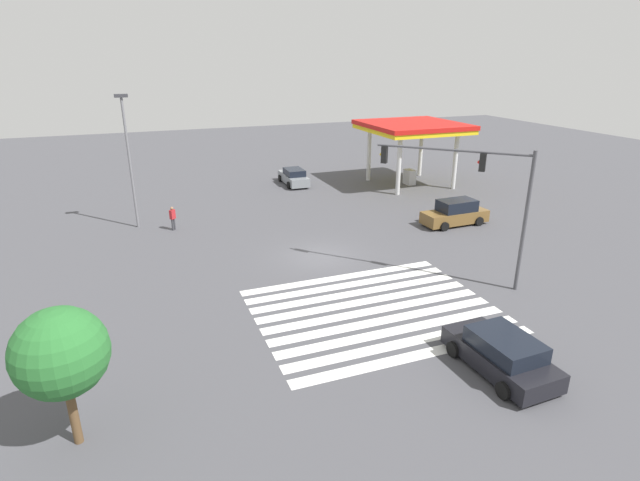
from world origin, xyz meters
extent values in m
plane|color=#47474C|center=(0.00, 0.00, 0.00)|extent=(111.56, 111.56, 0.00)
cube|color=silver|center=(0.00, -10.68, 0.00)|extent=(10.55, 0.60, 0.01)
cube|color=silver|center=(0.00, -9.73, 0.00)|extent=(10.55, 0.60, 0.01)
cube|color=silver|center=(0.00, -8.78, 0.00)|extent=(10.55, 0.60, 0.01)
cube|color=silver|center=(0.00, -7.83, 0.00)|extent=(10.55, 0.60, 0.01)
cube|color=silver|center=(0.00, -6.88, 0.00)|extent=(10.55, 0.60, 0.01)
cube|color=silver|center=(0.00, -5.93, 0.00)|extent=(10.55, 0.60, 0.01)
cube|color=silver|center=(0.00, -4.98, 0.00)|extent=(10.55, 0.60, 0.01)
cube|color=silver|center=(0.00, -4.03, 0.00)|extent=(10.55, 0.60, 0.01)
cube|color=silver|center=(0.00, -3.08, 0.00)|extent=(10.55, 0.60, 0.01)
cylinder|color=#47474C|center=(7.40, -7.40, 3.41)|extent=(0.18, 0.18, 6.82)
cylinder|color=#47474C|center=(4.82, -4.82, 6.57)|extent=(5.25, 5.25, 0.12)
cube|color=black|center=(5.85, -5.85, 6.10)|extent=(0.40, 0.40, 0.84)
sphere|color=red|center=(5.74, -5.74, 6.10)|extent=(0.16, 0.16, 0.16)
cube|color=black|center=(2.50, -2.50, 6.10)|extent=(0.40, 0.40, 0.84)
sphere|color=gold|center=(2.38, -2.38, 6.10)|extent=(0.16, 0.16, 0.16)
cube|color=black|center=(2.16, -12.51, 0.52)|extent=(2.10, 4.42, 0.70)
cube|color=black|center=(2.16, -12.69, 1.16)|extent=(1.84, 2.56, 0.60)
cylinder|color=black|center=(1.11, -11.19, 0.30)|extent=(0.24, 0.61, 0.60)
cylinder|color=black|center=(3.11, -11.12, 0.30)|extent=(0.24, 0.61, 0.60)
cylinder|color=black|center=(1.20, -13.89, 0.30)|extent=(0.24, 0.61, 0.60)
cylinder|color=black|center=(3.20, -13.83, 0.30)|extent=(0.24, 0.61, 0.60)
cube|color=brown|center=(10.54, 2.10, 0.56)|extent=(4.56, 1.78, 0.78)
cube|color=black|center=(10.65, 2.10, 1.33)|extent=(2.52, 1.56, 0.76)
cylinder|color=black|center=(9.17, 1.21, 0.30)|extent=(0.61, 0.24, 0.61)
cylinder|color=black|center=(9.12, 2.91, 0.30)|extent=(0.61, 0.24, 0.61)
cylinder|color=black|center=(11.97, 1.28, 0.30)|extent=(0.61, 0.24, 0.61)
cylinder|color=black|center=(11.92, 2.99, 0.30)|extent=(0.61, 0.24, 0.61)
cube|color=gray|center=(3.92, 16.71, 0.53)|extent=(1.75, 4.48, 0.72)
cube|color=black|center=(3.92, 16.45, 1.16)|extent=(1.53, 2.25, 0.54)
cylinder|color=black|center=(3.10, 18.10, 0.31)|extent=(0.23, 0.63, 0.62)
cylinder|color=black|center=(4.80, 18.07, 0.31)|extent=(0.23, 0.63, 0.62)
cylinder|color=black|center=(3.05, 15.35, 0.31)|extent=(0.23, 0.63, 0.62)
cylinder|color=black|center=(4.74, 15.31, 0.31)|extent=(0.23, 0.63, 0.62)
cube|color=yellow|center=(13.52, 13.02, 4.85)|extent=(7.75, 7.75, 0.35)
cube|color=red|center=(13.52, 13.02, 5.20)|extent=(7.90, 7.90, 0.36)
cube|color=#B2B2B7|center=(13.52, 13.02, 0.65)|extent=(0.70, 1.10, 1.30)
cylinder|color=silver|center=(10.81, 10.31, 2.34)|extent=(0.36, 0.36, 4.67)
cylinder|color=silver|center=(16.23, 10.31, 2.34)|extent=(0.36, 0.36, 4.67)
cylinder|color=silver|center=(10.81, 15.73, 2.34)|extent=(0.36, 0.36, 4.67)
cylinder|color=silver|center=(16.23, 15.73, 2.34)|extent=(0.36, 0.36, 4.67)
cylinder|color=#38383D|center=(-7.24, 7.82, 0.38)|extent=(0.14, 0.14, 0.77)
cylinder|color=#38383D|center=(-7.36, 7.71, 0.38)|extent=(0.14, 0.14, 0.77)
cube|color=#B22328|center=(-7.30, 7.77, 1.07)|extent=(0.41, 0.41, 0.61)
sphere|color=#8C6647|center=(-7.30, 7.77, 1.48)|extent=(0.21, 0.21, 0.21)
cylinder|color=slate|center=(-9.46, 9.24, 4.18)|extent=(0.16, 0.16, 8.36)
cube|color=#333338|center=(-9.46, 9.24, 8.46)|extent=(0.80, 0.36, 0.20)
cylinder|color=brown|center=(-11.91, -10.99, 0.98)|extent=(0.26, 0.26, 1.96)
sphere|color=#286B2D|center=(-11.91, -10.99, 3.07)|extent=(2.61, 2.61, 2.61)
camera|label=1|loc=(-9.47, -24.57, 10.76)|focal=28.00mm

